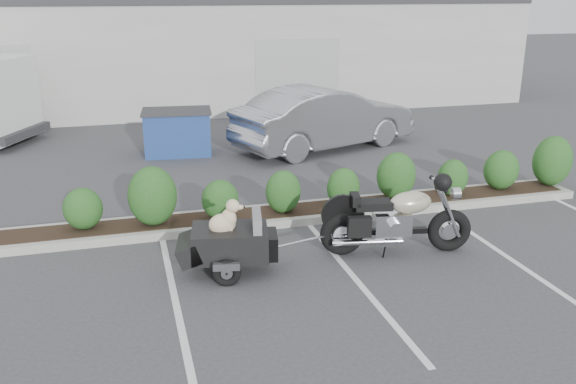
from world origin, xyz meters
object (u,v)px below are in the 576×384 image
object	(u,v)px
motorcycle	(397,220)
pet_trailer	(229,241)
dumpster	(178,132)
sedan	(325,118)

from	to	relation	value
motorcycle	pet_trailer	size ratio (longest dim) A/B	1.23
pet_trailer	dumpster	xyz separation A→B (m)	(-0.02, 7.47, 0.09)
motorcycle	sedan	world-z (taller)	sedan
pet_trailer	sedan	world-z (taller)	sedan
motorcycle	sedan	xyz separation A→B (m)	(1.14, 7.02, 0.27)
motorcycle	dumpster	distance (m)	8.01
motorcycle	dumpster	world-z (taller)	motorcycle
sedan	pet_trailer	bearing A→B (deg)	130.94
motorcycle	pet_trailer	distance (m)	2.78
sedan	dumpster	world-z (taller)	sedan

